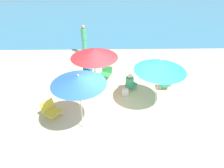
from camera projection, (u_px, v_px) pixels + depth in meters
ground_plane at (123, 112)px, 7.94m from camera, size 40.00×40.00×0.00m
sea_water at (114, 16)px, 19.76m from camera, size 40.00×16.00×0.01m
umbrella_teal at (160, 66)px, 7.39m from camera, size 1.92×1.92×2.02m
umbrella_red at (94, 53)px, 8.02m from camera, size 1.89×1.89×2.12m
umbrella_blue at (78, 80)px, 6.19m from camera, size 1.73×1.73×2.16m
beach_chair_a at (106, 72)px, 9.91m from camera, size 0.68×0.68×0.57m
beach_chair_b at (51, 110)px, 7.59m from camera, size 0.81×0.80×0.58m
beach_chair_c at (88, 72)px, 9.94m from camera, size 0.54×0.59×0.60m
person_a at (130, 82)px, 9.00m from camera, size 0.56×0.55×0.85m
person_b at (168, 81)px, 8.97m from camera, size 0.54×0.36×0.94m
person_c at (84, 40)px, 11.97m from camera, size 0.31×0.31×1.78m
beach_bag at (125, 92)px, 8.74m from camera, size 0.27×0.19×0.33m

